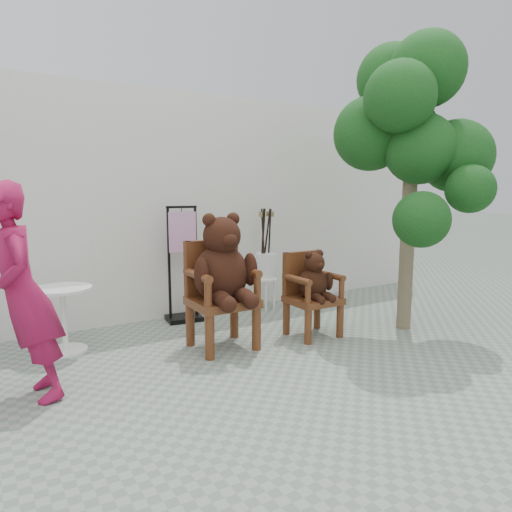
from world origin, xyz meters
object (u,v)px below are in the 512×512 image
Objects in this scene: chair_small at (312,285)px; cafe_table at (64,312)px; person at (23,294)px; tree at (412,125)px; stool_bucket at (266,265)px; display_stand at (183,277)px; chair_big at (222,273)px.

chair_small reaches higher than cafe_table.
tree is at bearing 82.45° from person.
tree is at bearing -18.13° from chair_small.
stool_bucket is at bearing 8.19° from cafe_table.
chair_small is 2.76m from cafe_table.
person is 2.50m from display_stand.
display_stand is 1.26m from stool_bucket.
cafe_table is (-2.61, 0.90, -0.17)m from chair_small.
chair_big is 0.83× the size of person.
person is 2.53× the size of cafe_table.
chair_big reaches higher than stool_bucket.
tree reaches higher than cafe_table.
chair_big is 1.96m from person.
display_stand is (0.03, 1.19, -0.25)m from chair_big.
cafe_table is at bearing 154.01° from chair_big.
tree reaches higher than chair_small.
chair_big is 2.84m from tree.
chair_big is 2.10× the size of cafe_table.
stool_bucket is at bearing 41.42° from chair_big.
cafe_table is at bearing -171.81° from stool_bucket.
person is 1.18× the size of display_stand.
cafe_table is (-1.51, 0.73, -0.39)m from chair_big.
chair_small is 1.32m from stool_bucket.
stool_bucket is at bearing 109.82° from person.
stool_bucket is at bearing 119.73° from tree.
cafe_table is at bearing 161.18° from tree.
display_stand reaches higher than chair_small.
cafe_table is 2.83m from stool_bucket.
person is at bearing 176.84° from tree.
cafe_table is 0.48× the size of stool_bucket.
tree is at bearing -31.53° from display_stand.
tree reaches higher than chair_big.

